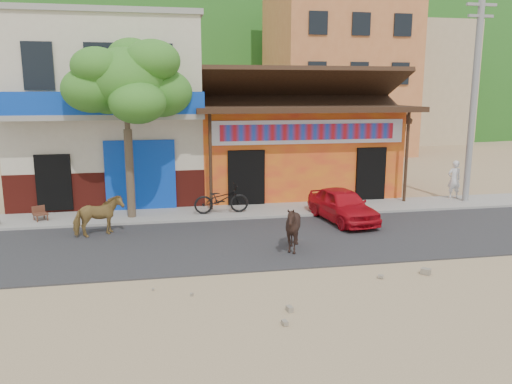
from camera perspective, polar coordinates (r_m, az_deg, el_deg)
ground at (r=12.67m, az=5.99°, el=-8.75°), size 120.00×120.00×0.00m
road at (r=14.95m, az=3.26°, el=-5.46°), size 60.00×5.00×0.04m
sidewalk at (r=18.24m, az=0.64°, el=-2.21°), size 60.00×2.00×0.12m
dance_club at (r=22.22m, az=3.72°, el=4.78°), size 8.00×6.00×3.60m
cafe_building at (r=21.50m, az=-16.22°, el=8.69°), size 7.00×6.00×7.00m
apartment_front at (r=37.55m, az=9.07°, el=13.78°), size 9.00×9.00×12.00m
apartment_rear at (r=46.62m, az=17.19°, el=11.70°), size 8.00×8.00×10.00m
hillside at (r=81.82m, az=-8.47°, el=16.64°), size 100.00×40.00×24.00m
tree at (r=17.27m, az=-14.46°, el=6.96°), size 3.00×3.00×6.00m
utility_pole at (r=20.93m, az=23.63°, el=9.83°), size 0.24×0.24×8.00m
cow_tan at (r=15.83m, az=-17.57°, el=-2.66°), size 1.59×1.19×1.22m
cow_dark at (r=13.64m, az=4.23°, el=-4.12°), size 1.58×1.52×1.33m
red_car at (r=17.06m, az=9.85°, el=-1.46°), size 1.79×3.46×1.13m
scooter at (r=17.65m, az=-3.98°, el=-0.81°), size 1.96×0.76×1.01m
pedestrian at (r=21.56m, az=21.69°, el=1.34°), size 0.57×0.38×1.53m
cafe_chair_right at (r=18.11m, az=-23.47°, el=-1.63°), size 0.57×0.57×0.89m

